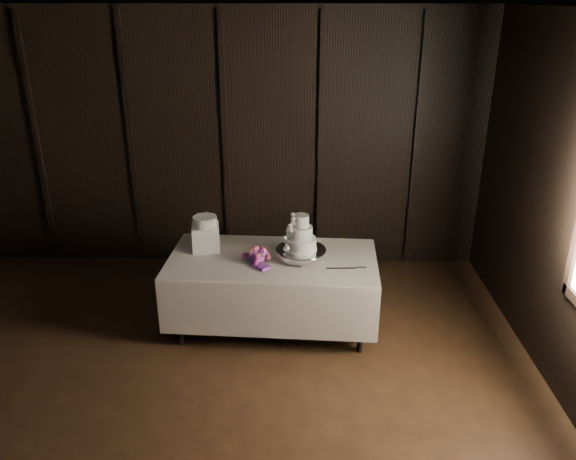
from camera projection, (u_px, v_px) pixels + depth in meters
The scene contains 8 objects.
room at pixel (152, 287), 3.29m from camera, with size 6.08×7.08×3.08m.
display_table at pixel (273, 289), 5.50m from camera, with size 2.04×1.15×0.76m.
cake_stand at pixel (301, 254), 5.35m from camera, with size 0.48×0.48×0.09m, color silver.
wedding_cake at pixel (298, 237), 5.26m from camera, with size 0.33×0.29×0.35m.
bouquet at pixel (256, 255), 5.26m from camera, with size 0.29×0.39×0.19m, color #E95D5F, non-canonical shape.
box_pedestal at pixel (206, 237), 5.50m from camera, with size 0.26×0.26×0.25m, color white.
small_cake at pixel (205, 221), 5.44m from camera, with size 0.23×0.23×0.09m, color white.
cake_knife at pixel (341, 268), 5.14m from camera, with size 0.37×0.02×0.01m, color silver.
Camera 1 is at (0.86, -2.88, 3.08)m, focal length 35.00 mm.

